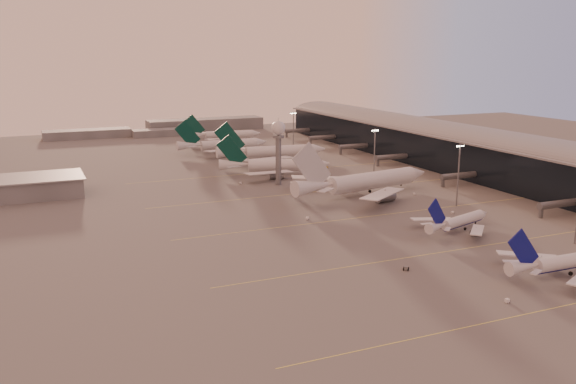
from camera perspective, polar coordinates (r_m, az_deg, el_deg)
name	(u,v)px	position (r m, az deg, el deg)	size (l,w,h in m)	color
ground	(424,269)	(178.26, 12.64, -7.02)	(700.00, 700.00, 0.00)	#545151
taxiway_markings	(402,212)	(238.54, 10.63, -1.82)	(180.00, 185.25, 0.02)	#EBDF53
terminal	(472,151)	(325.08, 16.83, 3.66)	(57.00, 362.00, 23.04)	black
radar_tower	(278,140)	(278.22, -0.91, 4.90)	(6.40, 6.40, 31.10)	slate
mast_b	(459,172)	(249.43, 15.67, 1.80)	(3.60, 0.56, 25.00)	slate
mast_c	(374,152)	(290.78, 8.09, 3.69)	(3.60, 0.56, 25.00)	slate
mast_d	(293,131)	(368.86, 0.50, 5.77)	(3.60, 0.56, 25.00)	slate
distant_horizon	(172,127)	(474.36, -10.77, 5.95)	(165.00, 37.50, 9.00)	slate
narrowbody_near	(562,265)	(184.31, 24.30, -6.21)	(38.70, 30.90, 15.12)	silver
narrowbody_mid	(459,223)	(216.93, 15.69, -2.81)	(34.23, 26.89, 13.80)	silver
widebody_white	(364,185)	(262.33, 7.16, 0.64)	(72.05, 57.26, 25.51)	silver
greentail_a	(275,168)	(304.20, -1.20, 2.29)	(55.40, 44.15, 20.60)	silver
greentail_b	(273,154)	(341.84, -1.44, 3.56)	(64.10, 51.52, 23.31)	silver
greentail_c	(223,147)	(373.78, -6.07, 4.24)	(57.62, 46.57, 20.94)	silver
greentail_d	(224,136)	(422.12, -6.00, 5.19)	(52.74, 42.34, 19.21)	silver
gsv_truck_a	(509,298)	(160.83, 19.95, -9.34)	(5.17, 2.14, 2.05)	silver
gsv_tug_mid	(406,268)	(175.84, 10.99, -7.03)	(4.15, 3.99, 1.03)	slate
gsv_truck_b	(453,211)	(239.79, 15.22, -1.73)	(4.96, 2.13, 1.95)	silver
gsv_truck_c	(308,217)	(223.50, 1.86, -2.32)	(5.08, 4.99, 2.12)	silver
gsv_catering_b	(415,191)	(266.57, 11.78, 0.09)	(4.88, 3.58, 3.67)	silver
gsv_tug_far	(326,187)	(275.56, 3.59, 0.47)	(3.19, 3.75, 0.92)	silver
gsv_truck_d	(240,182)	(284.08, -4.51, 0.95)	(3.32, 5.33, 2.02)	silver
gsv_tug_hangar	(326,167)	(322.59, 3.62, 2.31)	(3.40, 2.59, 0.86)	yellow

